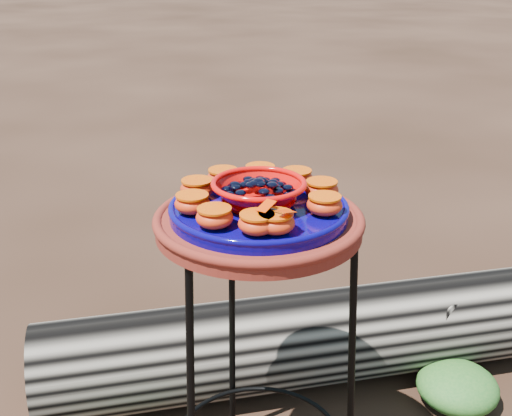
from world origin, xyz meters
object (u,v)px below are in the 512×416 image
object	(u,v)px
cobalt_plate	(259,211)
red_bowl	(259,194)
terracotta_saucer	(259,224)
driftwood_log	(297,340)
plant_stand	(258,373)

from	to	relation	value
cobalt_plate	red_bowl	world-z (taller)	red_bowl
terracotta_saucer	driftwood_log	size ratio (longest dim) A/B	0.28
plant_stand	terracotta_saucer	xyz separation A→B (m)	(0.00, 0.00, 0.37)
plant_stand	driftwood_log	world-z (taller)	plant_stand
red_bowl	driftwood_log	world-z (taller)	red_bowl
red_bowl	plant_stand	bearing A→B (deg)	0.00
cobalt_plate	terracotta_saucer	bearing A→B (deg)	0.00
plant_stand	red_bowl	xyz separation A→B (m)	(0.00, 0.00, 0.43)
plant_stand	red_bowl	world-z (taller)	red_bowl
terracotta_saucer	cobalt_plate	xyz separation A→B (m)	(0.00, 0.00, 0.03)
red_bowl	driftwood_log	size ratio (longest dim) A/B	0.12
cobalt_plate	driftwood_log	world-z (taller)	cobalt_plate
plant_stand	cobalt_plate	world-z (taller)	cobalt_plate
terracotta_saucer	red_bowl	bearing A→B (deg)	0.00
plant_stand	cobalt_plate	distance (m)	0.40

